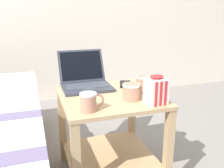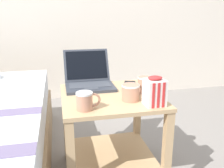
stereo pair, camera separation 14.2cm
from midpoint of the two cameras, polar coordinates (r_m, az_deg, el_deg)
The scene contains 7 objects.
bedside_table at distance 1.56m, azimuth -3.15°, elevation -9.45°, with size 0.58×0.58×0.55m.
laptop at distance 1.64m, azimuth -8.61°, elevation 0.86°, with size 0.31×0.34×0.22m.
mug_front_left at distance 1.54m, azimuth 4.39°, elevation 0.27°, with size 0.12×0.08×0.10m.
mug_front_right at distance 1.39m, azimuth 1.62°, elevation -1.64°, with size 0.13×0.10×0.09m.
mug_mid_center at distance 1.25m, azimuth -8.55°, elevation -3.93°, with size 0.13×0.08×0.09m.
snack_bag at distance 1.34m, azimuth 7.04°, elevation -1.47°, with size 0.11×0.11×0.16m.
cell_phone at distance 1.68m, azimuth 0.68°, elevation -0.04°, with size 0.12×0.17×0.01m.
Camera 1 is at (-0.43, -1.34, 1.04)m, focal length 40.00 mm.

